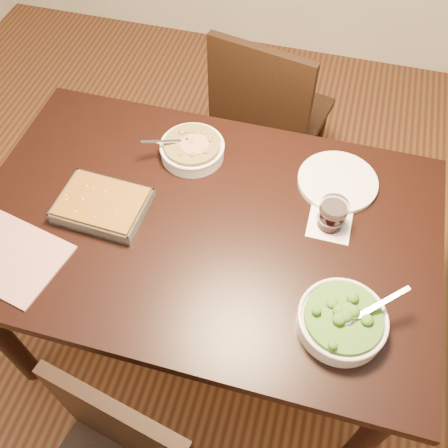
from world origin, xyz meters
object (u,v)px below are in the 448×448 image
Objects in this scene: chair_far at (267,115)px; dinner_plate at (338,182)px; broccoli_bowl at (342,320)px; table at (204,240)px; baking_dish at (102,205)px; stew_bowl at (192,149)px; wine_tumbler at (332,214)px.

dinner_plate is at bearing 133.78° from chair_far.
chair_far reaches higher than broccoli_bowl.
baking_dish reaches higher than table.
stew_bowl reaches higher than baking_dish.
broccoli_bowl reaches higher than baking_dish.
baking_dish is at bearing -123.54° from stew_bowl.
table is 14.95× the size of wine_tumbler.
baking_dish is (-0.74, 0.19, -0.01)m from broccoli_bowl.
broccoli_bowl is (0.55, -0.48, 0.00)m from stew_bowl.
dinner_plate is (-0.07, 0.48, -0.02)m from broccoli_bowl.
wine_tumbler is at bearing 13.68° from baking_dish.
chair_far is (-0.40, 1.00, -0.28)m from broccoli_bowl.
dinner_plate is at bearing 98.53° from broccoli_bowl.
stew_bowl is at bearing -179.74° from dinner_plate.
chair_far is at bearing 73.44° from stew_bowl.
table is 0.46m from dinner_plate.
stew_bowl is 0.73m from broccoli_bowl.
wine_tumbler is (-0.07, 0.32, 0.02)m from broccoli_bowl.
wine_tumbler is at bearing 127.15° from chair_far.
broccoli_bowl is 0.33m from wine_tumbler.
chair_far is (0.35, 0.81, -0.27)m from baking_dish.
table is at bearing -165.87° from wine_tumbler.
dinner_plate is (0.67, 0.29, -0.01)m from baking_dish.
table is at bearing 98.74° from chair_far.
chair_far is at bearing 115.15° from wine_tumbler.
chair_far is (0.16, 0.52, -0.27)m from stew_bowl.
broccoli_bowl is at bearing 123.50° from chair_far.
broccoli_bowl is 0.26× the size of chair_far.
table is at bearing -66.47° from stew_bowl.
broccoli_bowl is at bearing -11.34° from baking_dish.
broccoli_bowl is 1.11m from chair_far.
wine_tumbler is at bearing -90.20° from dinner_plate.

